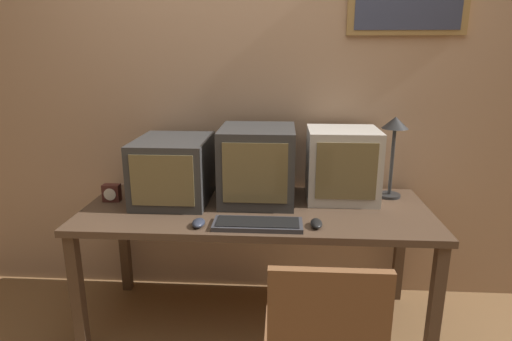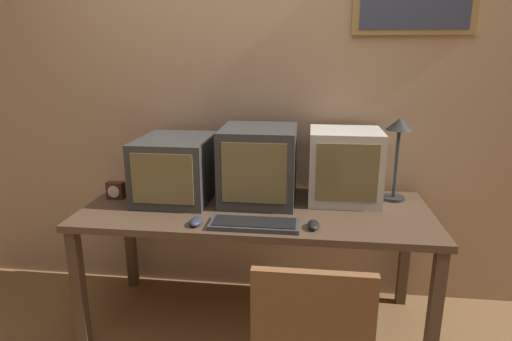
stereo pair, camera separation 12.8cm
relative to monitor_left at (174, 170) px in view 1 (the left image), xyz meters
The scene contains 10 objects.
wall_back 0.71m from the monitor_left, 35.58° to the left, with size 8.00×0.08×2.60m.
desk 0.54m from the monitor_left, 12.64° to the right, with size 1.86×0.75×0.72m.
monitor_left is the anchor object (origin of this frame).
monitor_center 0.48m from the monitor_left, ahead, with size 0.41×0.44×0.42m.
monitor_right 0.95m from the monitor_left, ahead, with size 0.39×0.36×0.40m.
keyboard_main 0.64m from the monitor_left, 36.42° to the right, with size 0.43×0.17×0.03m.
mouse_near_keyboard 0.87m from the monitor_left, 24.37° to the right, with size 0.06×0.11×0.03m.
mouse_far_corner 0.46m from the monitor_left, 61.27° to the right, with size 0.06×0.10×0.03m.
desk_clock 0.37m from the monitor_left, behind, with size 0.09×0.06×0.10m.
desk_lamp 1.25m from the monitor_left, ahead, with size 0.15×0.15×0.47m.
Camera 1 is at (0.14, -1.43, 1.54)m, focal length 30.00 mm.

